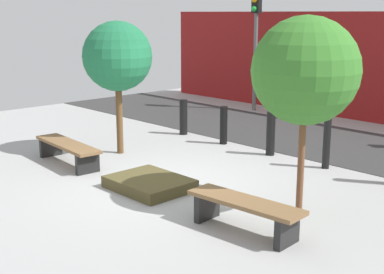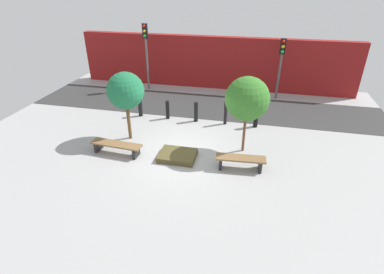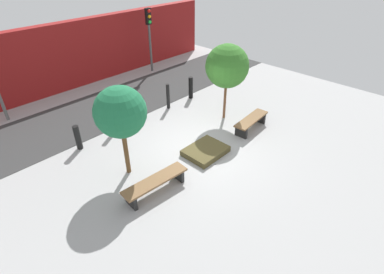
{
  "view_description": "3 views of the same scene",
  "coord_description": "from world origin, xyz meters",
  "px_view_note": "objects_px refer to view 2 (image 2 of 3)",
  "views": [
    {
      "loc": [
        6.89,
        -5.83,
        2.98
      ],
      "look_at": [
        0.46,
        0.25,
        0.91
      ],
      "focal_mm": 50.0,
      "sensor_mm": 36.0,
      "label": 1
    },
    {
      "loc": [
        2.61,
        -9.5,
        6.03
      ],
      "look_at": [
        0.5,
        -0.06,
        0.81
      ],
      "focal_mm": 28.0,
      "sensor_mm": 36.0,
      "label": 2
    },
    {
      "loc": [
        -6.18,
        -5.59,
        5.96
      ],
      "look_at": [
        -0.59,
        -0.26,
        0.91
      ],
      "focal_mm": 28.0,
      "sensor_mm": 36.0,
      "label": 3
    }
  ],
  "objects_px": {
    "tree_behind_left_bench": "(126,91)",
    "bollard_far_right": "(256,117)",
    "bollard_center": "(196,112)",
    "bench_left": "(117,146)",
    "bench_right": "(241,161)",
    "traffic_light_west": "(146,45)",
    "bollard_left": "(168,110)",
    "tree_behind_right_bench": "(247,99)",
    "bollard_far_left": "(140,107)",
    "traffic_light_mid_west": "(281,58)",
    "planter_bed": "(178,156)",
    "bollard_right": "(226,113)"
  },
  "relations": [
    {
      "from": "planter_bed",
      "to": "bollard_far_right",
      "type": "height_order",
      "value": "bollard_far_right"
    },
    {
      "from": "tree_behind_left_bench",
      "to": "tree_behind_right_bench",
      "type": "bearing_deg",
      "value": -0.0
    },
    {
      "from": "tree_behind_right_bench",
      "to": "bollard_right",
      "type": "bearing_deg",
      "value": 113.46
    },
    {
      "from": "bollard_center",
      "to": "tree_behind_right_bench",
      "type": "bearing_deg",
      "value": -43.63
    },
    {
      "from": "tree_behind_left_bench",
      "to": "traffic_light_west",
      "type": "distance_m",
      "value": 6.29
    },
    {
      "from": "bollard_center",
      "to": "bollard_far_right",
      "type": "relative_size",
      "value": 0.95
    },
    {
      "from": "planter_bed",
      "to": "bollard_right",
      "type": "relative_size",
      "value": 1.25
    },
    {
      "from": "planter_bed",
      "to": "bollard_right",
      "type": "xyz_separation_m",
      "value": [
        1.37,
        3.32,
        0.44
      ]
    },
    {
      "from": "tree_behind_left_bench",
      "to": "traffic_light_west",
      "type": "relative_size",
      "value": 0.75
    },
    {
      "from": "tree_behind_left_bench",
      "to": "traffic_light_mid_west",
      "type": "relative_size",
      "value": 0.87
    },
    {
      "from": "bollard_center",
      "to": "bollard_far_right",
      "type": "distance_m",
      "value": 2.75
    },
    {
      "from": "bench_left",
      "to": "bollard_far_right",
      "type": "xyz_separation_m",
      "value": [
        5.09,
        3.52,
        0.17
      ]
    },
    {
      "from": "planter_bed",
      "to": "tree_behind_left_bench",
      "type": "xyz_separation_m",
      "value": [
        -2.34,
        1.08,
        1.98
      ]
    },
    {
      "from": "traffic_light_west",
      "to": "bollard_left",
      "type": "bearing_deg",
      "value": -58.68
    },
    {
      "from": "traffic_light_west",
      "to": "traffic_light_mid_west",
      "type": "xyz_separation_m",
      "value": [
        7.46,
        -0.0,
        -0.33
      ]
    },
    {
      "from": "bollard_far_right",
      "to": "traffic_light_west",
      "type": "relative_size",
      "value": 0.26
    },
    {
      "from": "bench_right",
      "to": "bench_left",
      "type": "bearing_deg",
      "value": 175.66
    },
    {
      "from": "bench_left",
      "to": "bollard_far_left",
      "type": "bearing_deg",
      "value": 100.9
    },
    {
      "from": "bollard_far_left",
      "to": "bollard_left",
      "type": "bearing_deg",
      "value": 0.0
    },
    {
      "from": "bollard_right",
      "to": "bollard_left",
      "type": "bearing_deg",
      "value": 180.0
    },
    {
      "from": "planter_bed",
      "to": "traffic_light_mid_west",
      "type": "xyz_separation_m",
      "value": [
        3.73,
        7.19,
        2.15
      ]
    },
    {
      "from": "bollard_left",
      "to": "traffic_light_mid_west",
      "type": "bearing_deg",
      "value": 37.2
    },
    {
      "from": "bollard_left",
      "to": "bollard_far_left",
      "type": "bearing_deg",
      "value": 180.0
    },
    {
      "from": "bollard_far_left",
      "to": "bollard_far_right",
      "type": "distance_m",
      "value": 5.49
    },
    {
      "from": "bench_left",
      "to": "bollard_left",
      "type": "distance_m",
      "value": 3.65
    },
    {
      "from": "tree_behind_left_bench",
      "to": "bollard_far_right",
      "type": "distance_m",
      "value": 5.78
    },
    {
      "from": "bench_left",
      "to": "tree_behind_left_bench",
      "type": "bearing_deg",
      "value": 94.34
    },
    {
      "from": "bench_right",
      "to": "bollard_left",
      "type": "distance_m",
      "value": 5.12
    },
    {
      "from": "tree_behind_left_bench",
      "to": "bollard_left",
      "type": "height_order",
      "value": "tree_behind_left_bench"
    },
    {
      "from": "bollard_right",
      "to": "traffic_light_mid_west",
      "type": "distance_m",
      "value": 4.85
    },
    {
      "from": "bench_right",
      "to": "tree_behind_left_bench",
      "type": "distance_m",
      "value": 5.16
    },
    {
      "from": "planter_bed",
      "to": "tree_behind_right_bench",
      "type": "distance_m",
      "value": 3.29
    },
    {
      "from": "bollard_center",
      "to": "traffic_light_west",
      "type": "distance_m",
      "value": 5.78
    },
    {
      "from": "bench_left",
      "to": "bench_right",
      "type": "relative_size",
      "value": 1.14
    },
    {
      "from": "bollard_center",
      "to": "bollard_right",
      "type": "bearing_deg",
      "value": 0.0
    },
    {
      "from": "bollard_far_left",
      "to": "bollard_center",
      "type": "xyz_separation_m",
      "value": [
        2.75,
        0.0,
        0.03
      ]
    },
    {
      "from": "bollard_far_left",
      "to": "bollard_center",
      "type": "distance_m",
      "value": 2.75
    },
    {
      "from": "bollard_far_right",
      "to": "bollard_far_left",
      "type": "bearing_deg",
      "value": 180.0
    },
    {
      "from": "tree_behind_right_bench",
      "to": "traffic_light_west",
      "type": "relative_size",
      "value": 0.79
    },
    {
      "from": "traffic_light_west",
      "to": "bench_left",
      "type": "bearing_deg",
      "value": -79.35
    },
    {
      "from": "bench_right",
      "to": "bollard_right",
      "type": "height_order",
      "value": "bollard_right"
    },
    {
      "from": "planter_bed",
      "to": "bollard_far_left",
      "type": "distance_m",
      "value": 4.32
    },
    {
      "from": "bench_right",
      "to": "tree_behind_left_bench",
      "type": "relative_size",
      "value": 0.63
    },
    {
      "from": "bench_right",
      "to": "tree_behind_left_bench",
      "type": "bearing_deg",
      "value": 160.34
    },
    {
      "from": "tree_behind_left_bench",
      "to": "tree_behind_right_bench",
      "type": "distance_m",
      "value": 4.69
    },
    {
      "from": "bollard_right",
      "to": "bollard_far_right",
      "type": "distance_m",
      "value": 1.37
    },
    {
      "from": "tree_behind_left_bench",
      "to": "bollard_right",
      "type": "height_order",
      "value": "tree_behind_left_bench"
    },
    {
      "from": "tree_behind_left_bench",
      "to": "bollard_far_right",
      "type": "relative_size",
      "value": 2.87
    },
    {
      "from": "bollard_far_right",
      "to": "traffic_light_mid_west",
      "type": "xyz_separation_m",
      "value": [
        0.99,
        3.88,
        1.76
      ]
    },
    {
      "from": "bollard_right",
      "to": "traffic_light_west",
      "type": "xyz_separation_m",
      "value": [
        -5.11,
        3.88,
        2.03
      ]
    }
  ]
}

